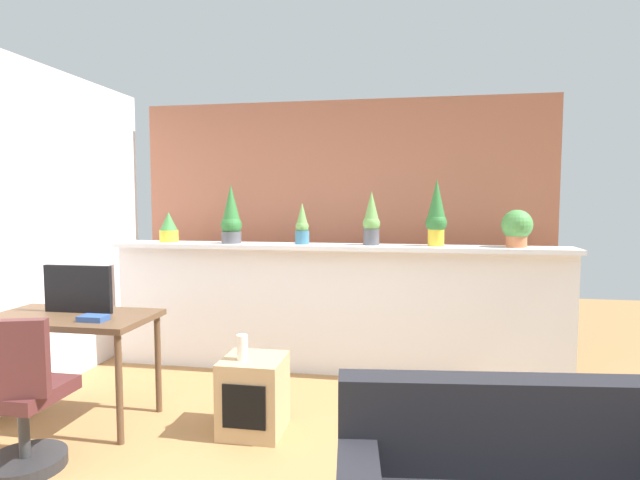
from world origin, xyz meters
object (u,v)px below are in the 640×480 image
object	(u,v)px
potted_plant_0	(169,228)
potted_plant_3	(371,220)
potted_plant_4	(436,214)
side_cube_shelf	(253,395)
potted_plant_2	(302,226)
book_on_desk	(93,318)
tv_monitor	(78,289)
office_chair	(18,407)
potted_plant_1	(231,217)
vase_on_shelf	(242,347)
desk	(72,327)
potted_plant_5	(517,227)

from	to	relation	value
potted_plant_0	potted_plant_3	bearing A→B (deg)	0.21
potted_plant_4	side_cube_shelf	bearing A→B (deg)	-135.06
potted_plant_4	side_cube_shelf	world-z (taller)	potted_plant_4
potted_plant_4	potted_plant_3	bearing A→B (deg)	179.68
potted_plant_2	book_on_desk	size ratio (longest dim) A/B	2.10
potted_plant_2	potted_plant_4	distance (m)	1.15
potted_plant_4	tv_monitor	world-z (taller)	potted_plant_4
potted_plant_0	office_chair	world-z (taller)	potted_plant_0
potted_plant_1	tv_monitor	size ratio (longest dim) A/B	1.04
potted_plant_0	potted_plant_2	distance (m)	1.26
potted_plant_0	tv_monitor	xyz separation A→B (m)	(-0.09, -1.19, -0.37)
vase_on_shelf	book_on_desk	bearing A→B (deg)	-171.84
side_cube_shelf	book_on_desk	distance (m)	1.16
potted_plant_2	office_chair	xyz separation A→B (m)	(-1.21, -1.93, -0.92)
potted_plant_4	potted_plant_1	bearing A→B (deg)	-178.76
potted_plant_0	book_on_desk	bearing A→B (deg)	-83.52
potted_plant_2	vase_on_shelf	world-z (taller)	potted_plant_2
tv_monitor	office_chair	world-z (taller)	tv_monitor
desk	tv_monitor	xyz separation A→B (m)	(0.00, 0.08, 0.25)
potted_plant_1	side_cube_shelf	world-z (taller)	potted_plant_1
potted_plant_3	book_on_desk	world-z (taller)	potted_plant_3
potted_plant_1	side_cube_shelf	bearing A→B (deg)	-64.55
desk	vase_on_shelf	distance (m)	1.22
potted_plant_1	tv_monitor	bearing A→B (deg)	-121.46
potted_plant_5	tv_monitor	bearing A→B (deg)	-159.12
potted_plant_0	potted_plant_5	distance (m)	3.05
potted_plant_4	potted_plant_5	distance (m)	0.65
desk	side_cube_shelf	bearing A→B (deg)	2.43
potted_plant_3	vase_on_shelf	xyz separation A→B (m)	(-0.74, -1.27, -0.78)
potted_plant_4	side_cube_shelf	xyz separation A→B (m)	(-1.23, -1.22, -1.17)
office_chair	side_cube_shelf	world-z (taller)	office_chair
desk	book_on_desk	xyz separation A→B (m)	(0.25, -0.13, 0.10)
desk	office_chair	bearing A→B (deg)	-77.86
vase_on_shelf	potted_plant_1	bearing A→B (deg)	112.38
potted_plant_0	potted_plant_5	bearing A→B (deg)	0.10
side_cube_shelf	potted_plant_2	bearing A→B (deg)	86.28
potted_plant_2	potted_plant_3	xyz separation A→B (m)	(0.60, 0.02, 0.05)
potted_plant_2	potted_plant_5	bearing A→B (deg)	0.61
potted_plant_2	book_on_desk	xyz separation A→B (m)	(-1.10, -1.39, -0.54)
tv_monitor	office_chair	xyz separation A→B (m)	(0.14, -0.75, -0.53)
potted_plant_1	potted_plant_2	size ratio (longest dim) A/B	1.44
potted_plant_5	potted_plant_1	bearing A→B (deg)	-179.05
desk	tv_monitor	size ratio (longest dim) A/B	2.19
potted_plant_1	side_cube_shelf	size ratio (longest dim) A/B	1.05
potted_plant_1	book_on_desk	bearing A→B (deg)	-108.53
book_on_desk	tv_monitor	bearing A→B (deg)	140.59
potted_plant_1	office_chair	world-z (taller)	potted_plant_1
potted_plant_3	office_chair	world-z (taller)	potted_plant_3
potted_plant_0	desk	xyz separation A→B (m)	(-0.10, -1.27, -0.62)
potted_plant_3	potted_plant_4	bearing A→B (deg)	-0.32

